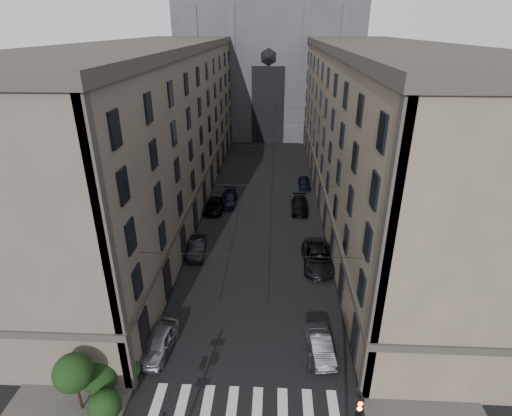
% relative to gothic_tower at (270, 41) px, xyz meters
% --- Properties ---
extents(sidewalk_left, '(7.00, 80.00, 0.15)m').
position_rel_gothic_tower_xyz_m(sidewalk_left, '(-10.50, -38.96, -17.72)').
color(sidewalk_left, '#383533').
rests_on(sidewalk_left, ground).
extents(sidewalk_right, '(7.00, 80.00, 0.15)m').
position_rel_gothic_tower_xyz_m(sidewalk_right, '(10.50, -38.96, -17.72)').
color(sidewalk_right, '#383533').
rests_on(sidewalk_right, ground).
extents(zebra_crossing, '(11.00, 3.20, 0.01)m').
position_rel_gothic_tower_xyz_m(zebra_crossing, '(0.00, -69.96, -17.79)').
color(zebra_crossing, beige).
rests_on(zebra_crossing, ground).
extents(building_left, '(13.60, 60.60, 18.85)m').
position_rel_gothic_tower_xyz_m(building_left, '(-13.44, -38.96, -8.45)').
color(building_left, '#50473D').
rests_on(building_left, ground).
extents(building_right, '(13.60, 60.60, 18.85)m').
position_rel_gothic_tower_xyz_m(building_right, '(13.44, -38.96, -8.45)').
color(building_right, brown).
rests_on(building_right, ground).
extents(gothic_tower, '(35.00, 23.00, 58.00)m').
position_rel_gothic_tower_xyz_m(gothic_tower, '(0.00, 0.00, 0.00)').
color(gothic_tower, '#2D2D33').
rests_on(gothic_tower, ground).
extents(shrub_cluster, '(3.90, 4.40, 3.90)m').
position_rel_gothic_tower_xyz_m(shrub_cluster, '(-8.72, -69.95, -16.00)').
color(shrub_cluster, black).
rests_on(shrub_cluster, sidewalk_left).
extents(tram_wires, '(14.00, 60.00, 0.43)m').
position_rel_gothic_tower_xyz_m(tram_wires, '(0.00, -39.33, -10.55)').
color(tram_wires, black).
rests_on(tram_wires, ground).
extents(car_left_near, '(2.31, 4.67, 1.53)m').
position_rel_gothic_tower_xyz_m(car_left_near, '(-6.20, -65.62, -17.03)').
color(car_left_near, slate).
rests_on(car_left_near, ground).
extents(car_left_midnear, '(1.84, 4.47, 1.44)m').
position_rel_gothic_tower_xyz_m(car_left_midnear, '(-5.96, -52.63, -17.08)').
color(car_left_midnear, black).
rests_on(car_left_midnear, ground).
extents(car_left_midfar, '(2.55, 4.91, 1.32)m').
position_rel_gothic_tower_xyz_m(car_left_midfar, '(-5.67, -42.46, -17.14)').
color(car_left_midfar, black).
rests_on(car_left_midfar, ground).
extents(car_left_far, '(2.02, 4.91, 1.42)m').
position_rel_gothic_tower_xyz_m(car_left_far, '(-4.24, -40.34, -17.09)').
color(car_left_far, black).
rests_on(car_left_far, ground).
extents(car_right_near, '(1.89, 4.22, 1.34)m').
position_rel_gothic_tower_xyz_m(car_right_near, '(4.85, -65.26, -17.13)').
color(car_right_near, gray).
rests_on(car_right_near, ground).
extents(car_right_midnear, '(2.74, 5.89, 1.63)m').
position_rel_gothic_tower_xyz_m(car_right_midnear, '(5.67, -54.27, -16.98)').
color(car_right_midnear, black).
rests_on(car_right_midnear, ground).
extents(car_right_midfar, '(2.09, 4.93, 1.42)m').
position_rel_gothic_tower_xyz_m(car_right_midfar, '(4.61, -42.08, -17.09)').
color(car_right_midfar, black).
rests_on(car_right_midfar, ground).
extents(car_right_far, '(1.65, 4.01, 1.36)m').
position_rel_gothic_tower_xyz_m(car_right_far, '(5.65, -34.21, -17.12)').
color(car_right_far, black).
rests_on(car_right_far, ground).
extents(pedestrian, '(0.40, 0.61, 1.65)m').
position_rel_gothic_tower_xyz_m(pedestrian, '(4.02, -66.97, -16.97)').
color(pedestrian, black).
rests_on(pedestrian, ground).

